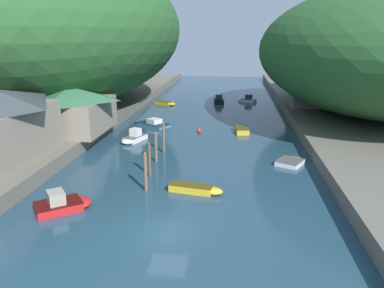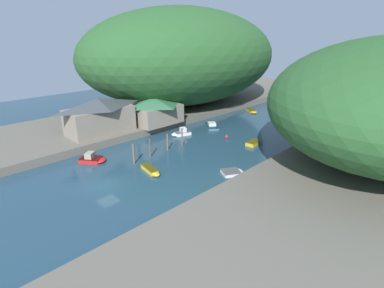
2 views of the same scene
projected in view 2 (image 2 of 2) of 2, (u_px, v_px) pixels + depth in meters
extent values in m
plane|color=#234256|center=(242.00, 133.00, 59.33)|extent=(130.00, 130.00, 0.00)
cube|color=#666056|center=(167.00, 110.00, 74.45)|extent=(22.00, 120.00, 1.35)
cube|color=#666056|center=(371.00, 165.00, 43.73)|extent=(22.00, 120.00, 1.35)
ellipsoid|color=#285628|center=(183.00, 56.00, 75.11)|extent=(38.68, 54.15, 23.37)
cube|color=gray|center=(100.00, 120.00, 54.82)|extent=(6.06, 11.57, 4.72)
pyramid|color=#3D4247|center=(98.00, 103.00, 53.67)|extent=(6.55, 12.50, 1.74)
cube|color=gray|center=(154.00, 113.00, 61.31)|extent=(7.93, 9.23, 3.68)
pyramid|color=#38704C|center=(154.00, 101.00, 60.38)|extent=(8.57, 9.97, 1.56)
cube|color=slate|center=(349.00, 126.00, 53.82)|extent=(6.55, 6.70, 3.32)
pyramid|color=#3D4247|center=(352.00, 113.00, 52.95)|extent=(7.08, 7.23, 1.56)
cube|color=white|center=(319.00, 119.00, 67.78)|extent=(3.22, 2.74, 0.53)
ellipsoid|color=white|center=(315.00, 118.00, 69.03)|extent=(1.95, 2.02, 0.53)
cube|color=#525252|center=(319.00, 118.00, 67.68)|extent=(3.29, 2.79, 0.03)
cube|color=#333842|center=(319.00, 116.00, 67.45)|extent=(1.39, 1.46, 0.90)
cube|color=gold|center=(251.00, 111.00, 75.17)|extent=(3.64, 3.02, 0.56)
ellipsoid|color=gold|center=(254.00, 112.00, 73.63)|extent=(2.17, 2.07, 0.56)
cube|color=#4C3E0E|center=(251.00, 109.00, 75.07)|extent=(3.72, 3.08, 0.03)
cube|color=gold|center=(253.00, 143.00, 53.28)|extent=(1.88, 2.91, 0.67)
ellipsoid|color=gold|center=(257.00, 141.00, 54.29)|extent=(1.64, 1.54, 0.67)
cube|color=#4C3E0E|center=(253.00, 141.00, 53.16)|extent=(1.92, 2.97, 0.03)
cube|color=gold|center=(150.00, 169.00, 43.32)|extent=(3.65, 1.78, 0.59)
ellipsoid|color=gold|center=(155.00, 174.00, 41.97)|extent=(1.92, 1.41, 0.59)
cube|color=#4C3E0E|center=(150.00, 167.00, 43.21)|extent=(3.72, 1.82, 0.03)
cube|color=black|center=(292.00, 116.00, 70.08)|extent=(2.03, 2.70, 0.68)
ellipsoid|color=black|center=(294.00, 115.00, 71.00)|extent=(1.79, 1.44, 0.68)
cube|color=black|center=(292.00, 115.00, 69.96)|extent=(2.07, 2.76, 0.03)
cube|color=#333842|center=(292.00, 113.00, 69.74)|extent=(1.32, 1.02, 0.92)
cube|color=red|center=(91.00, 160.00, 46.51)|extent=(3.79, 3.58, 0.60)
ellipsoid|color=red|center=(101.00, 160.00, 46.29)|extent=(2.47, 2.56, 0.60)
cube|color=#450A0A|center=(91.00, 158.00, 46.40)|extent=(3.87, 3.65, 0.03)
cube|color=#9E937F|center=(90.00, 155.00, 46.26)|extent=(1.77, 1.85, 0.90)
cube|color=white|center=(231.00, 173.00, 42.46)|extent=(3.08, 3.18, 0.46)
ellipsoid|color=white|center=(239.00, 172.00, 42.76)|extent=(2.39, 2.07, 0.46)
cube|color=#525252|center=(231.00, 171.00, 42.37)|extent=(3.14, 3.25, 0.03)
cube|color=white|center=(183.00, 133.00, 58.37)|extent=(2.50, 3.42, 0.60)
ellipsoid|color=white|center=(175.00, 135.00, 57.75)|extent=(1.92, 1.94, 0.60)
cube|color=#525252|center=(183.00, 132.00, 58.26)|extent=(2.55, 3.49, 0.03)
cube|color=silver|center=(183.00, 130.00, 58.14)|extent=(1.40, 1.38, 0.90)
cube|color=teal|center=(212.00, 126.00, 63.20)|extent=(5.16, 4.61, 0.37)
ellipsoid|color=teal|center=(209.00, 123.00, 65.43)|extent=(3.16, 3.09, 0.37)
cube|color=#132A33|center=(212.00, 125.00, 63.12)|extent=(5.26, 4.70, 0.03)
cube|color=silver|center=(212.00, 124.00, 62.87)|extent=(2.26, 2.22, 0.66)
cylinder|color=brown|center=(134.00, 155.00, 45.24)|extent=(0.30, 0.30, 3.08)
sphere|color=brown|center=(133.00, 145.00, 44.67)|extent=(0.27, 0.27, 0.27)
cylinder|color=brown|center=(150.00, 148.00, 47.84)|extent=(0.29, 0.29, 2.92)
sphere|color=brown|center=(150.00, 139.00, 47.30)|extent=(0.26, 0.26, 0.26)
cylinder|color=brown|center=(167.00, 143.00, 50.49)|extent=(0.29, 0.29, 2.79)
sphere|color=brown|center=(167.00, 134.00, 49.97)|extent=(0.26, 0.26, 0.26)
cylinder|color=brown|center=(182.00, 137.00, 52.39)|extent=(0.26, 0.26, 3.16)
sphere|color=brown|center=(182.00, 129.00, 51.81)|extent=(0.23, 0.23, 0.23)
sphere|color=red|center=(227.00, 137.00, 56.53)|extent=(0.53, 0.53, 0.53)
cone|color=red|center=(227.00, 135.00, 56.39)|extent=(0.27, 0.27, 0.27)
cylinder|color=#282D3D|center=(156.00, 122.00, 60.73)|extent=(0.13, 0.13, 0.85)
cylinder|color=#282D3D|center=(157.00, 122.00, 60.82)|extent=(0.13, 0.13, 0.85)
cube|color=#B2231E|center=(156.00, 118.00, 60.52)|extent=(0.30, 0.42, 0.62)
sphere|color=#9E7051|center=(156.00, 116.00, 60.37)|extent=(0.22, 0.22, 0.22)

